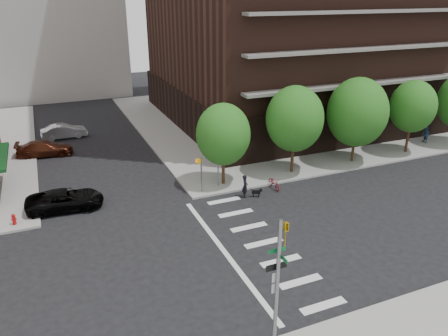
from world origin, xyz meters
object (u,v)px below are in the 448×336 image
Objects in this scene: parked_car_black at (65,200)px; parked_car_silver at (64,131)px; fire_hydrant at (14,219)px; parked_car_maroon at (45,149)px; traffic_signal at (277,297)px; scooter at (274,183)px; dog_walker at (245,186)px; pedestrian_far at (426,135)px.

parked_car_black is 16.20m from parked_car_silver.
fire_hydrant is 12.94m from parked_car_maroon.
parked_car_maroon is at bearing 79.76° from fire_hydrant.
parked_car_maroon is at bearing 153.93° from parked_car_silver.
traffic_signal is 33.22m from parked_car_silver.
parked_car_silver is at bearing 128.08° from scooter.
parked_car_black is at bearing 20.84° from fire_hydrant.
dog_walker is at bearing -167.15° from scooter.
dog_walker is (10.86, -19.16, 0.13)m from parked_car_silver.
scooter is 1.00× the size of dog_walker.
pedestrian_far is at bearing -84.31° from parked_car_black.
parked_car_silver is at bearing -17.19° from parked_car_maroon.
parked_car_silver is 2.59× the size of scooter.
parked_car_silver is at bearing 50.22° from dog_walker.
parked_car_silver reaches higher than parked_car_maroon.
parked_car_silver is (4.27, 17.36, 0.17)m from fire_hydrant.
dog_walker is at bearing -99.66° from parked_car_black.
traffic_signal is 3.56× the size of scooter.
parked_car_silver reaches higher than scooter.
pedestrian_far reaches higher than fire_hydrant.
parked_car_black reaches higher than fire_hydrant.
parked_car_black is at bearing 173.01° from parked_car_silver.
parked_car_maroon is at bearing 139.98° from scooter.
parked_car_silver is 2.58× the size of dog_walker.
traffic_signal is 31.26m from pedestrian_far.
traffic_signal is 3.78× the size of pedestrian_far.
parked_car_maroon is 2.83× the size of dog_walker.
parked_car_silver is 2.74× the size of pedestrian_far.
parked_car_black is (3.15, 1.20, 0.14)m from fire_hydrant.
parked_car_black is 2.98× the size of scooter.
parked_car_black is 1.15× the size of parked_car_silver.
fire_hydrant is (-10.03, 15.29, -2.15)m from traffic_signal.
parked_car_silver reaches higher than fire_hydrant.
fire_hydrant is at bearing 163.15° from parked_car_silver.
fire_hydrant is 15.24m from dog_walker.
scooter is 2.73m from dog_walker.
fire_hydrant is 3.38m from parked_car_black.
parked_car_maroon is (-0.85, 11.53, -0.00)m from parked_car_black.
parked_car_silver is 35.33m from pedestrian_far.
parked_car_maroon is 5.03m from parked_car_silver.
dog_walker reaches higher than parked_car_maroon.
fire_hydrant is 0.43× the size of scooter.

